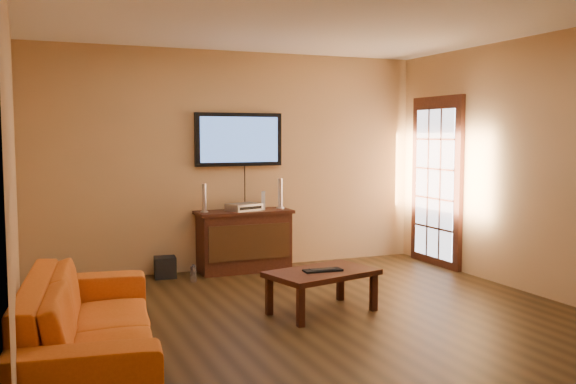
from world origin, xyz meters
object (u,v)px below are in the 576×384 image
speaker_right (280,195)px  game_console (263,201)px  av_receiver (244,207)px  subwoofer (165,267)px  bottle (193,274)px  speaker_left (204,199)px  keyboard (323,270)px  coffee_table (322,276)px  sofa (89,307)px  media_console (244,241)px  television (239,140)px

speaker_right → game_console: bearing=-173.1°
av_receiver → subwoofer: (-0.97, 0.01, -0.67)m
speaker_right → bottle: 1.52m
speaker_left → game_console: speaker_left is taller
game_console → keyboard: game_console is taller
coffee_table → sofa: (-2.16, -0.65, 0.09)m
coffee_table → bottle: bearing=115.2°
game_console → coffee_table: bearing=-73.4°
coffee_table → game_console: 2.12m
media_console → speaker_right: bearing=5.0°
television → bottle: bearing=-144.7°
sofa → speaker_left: (1.59, 2.70, 0.47)m
av_receiver → bottle: 1.06m
subwoofer → keyboard: 2.35m
coffee_table → speaker_left: bearing=105.7°
television → av_receiver: 0.84m
television → sofa: size_ratio=0.49×
sofa → speaker_left: bearing=-23.3°
subwoofer → television: bearing=16.4°
television → keyboard: (0.08, -2.25, -1.20)m
media_console → av_receiver: bearing=-156.1°
speaker_right → subwoofer: bearing=-178.9°
speaker_right → media_console: bearing=-175.0°
television → sofa: television is taller
coffee_table → av_receiver: (-0.09, 2.04, 0.45)m
sofa → subwoofer: sofa is taller
television → bottle: television is taller
game_console → subwoofer: bearing=-158.5°
television → speaker_left: size_ratio=3.25×
speaker_left → bottle: (-0.23, -0.34, -0.81)m
game_console → subwoofer: 1.44m
speaker_right → keyboard: speaker_right is taller
sofa → bottle: (1.36, 2.36, -0.35)m
television → game_console: bearing=-33.7°
subwoofer → av_receiver: bearing=5.5°
speaker_left → game_console: bearing=0.1°
sofa → keyboard: 2.25m
television → sofa: bearing=-125.9°
coffee_table → av_receiver: bearing=92.4°
sofa → av_receiver: 3.41m
coffee_table → subwoofer: coffee_table is taller
game_console → keyboard: (-0.18, -2.08, -0.45)m
game_console → subwoofer: size_ratio=0.90×
bottle → television: bearing=35.3°
media_console → sofa: sofa is taller
television → game_console: (0.26, -0.17, -0.75)m
subwoofer → speaker_left: bearing=6.2°
media_console → television: television is taller
av_receiver → game_console: (0.26, 0.02, 0.07)m
media_console → av_receiver: av_receiver is taller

